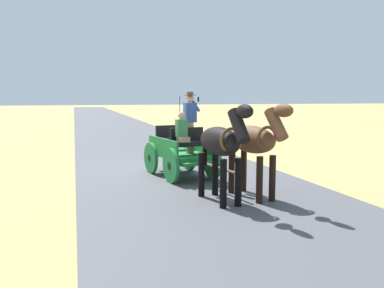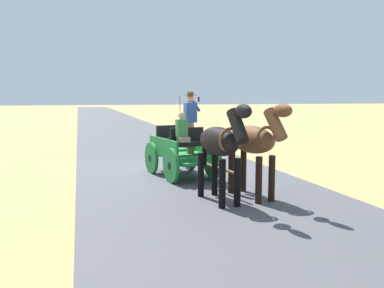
{
  "view_description": "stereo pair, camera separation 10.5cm",
  "coord_description": "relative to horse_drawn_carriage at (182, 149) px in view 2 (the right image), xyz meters",
  "views": [
    {
      "loc": [
        3.09,
        12.1,
        2.36
      ],
      "look_at": [
        0.1,
        1.99,
        1.1
      ],
      "focal_mm": 37.25,
      "sensor_mm": 36.0,
      "label": 1
    },
    {
      "loc": [
        2.99,
        12.13,
        2.36
      ],
      "look_at": [
        0.1,
        1.99,
        1.1
      ],
      "focal_mm": 37.25,
      "sensor_mm": 36.0,
      "label": 2
    }
  ],
  "objects": [
    {
      "name": "ground_plane",
      "position": [
        -0.08,
        -0.87,
        -0.82
      ],
      "size": [
        200.0,
        200.0,
        0.0
      ],
      "primitive_type": "plane",
      "color": "tan"
    },
    {
      "name": "horse_drawn_carriage",
      "position": [
        0.0,
        0.0,
        0.0
      ],
      "size": [
        1.82,
        4.51,
        2.5
      ],
      "color": "#1E7233",
      "rests_on": "ground"
    },
    {
      "name": "road_surface",
      "position": [
        -0.08,
        -0.87,
        -0.81
      ],
      "size": [
        6.24,
        160.0,
        0.01
      ],
      "primitive_type": "cube",
      "color": "#4C4C51",
      "rests_on": "ground"
    },
    {
      "name": "horse_near_side",
      "position": [
        -0.96,
        2.91,
        0.51
      ],
      "size": [
        0.88,
        2.15,
        2.21
      ],
      "color": "brown",
      "rests_on": "ground"
    },
    {
      "name": "horse_off_side",
      "position": [
        -0.09,
        3.06,
        0.51
      ],
      "size": [
        0.75,
        2.15,
        2.21
      ],
      "color": "black",
      "rests_on": "ground"
    }
  ]
}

